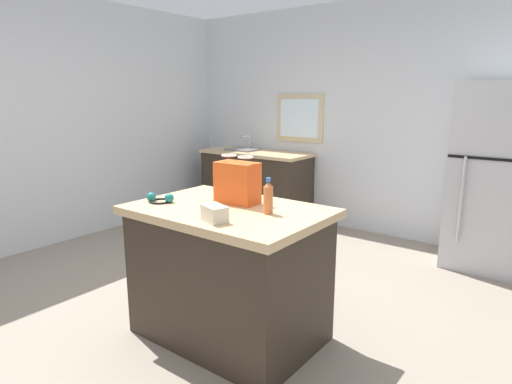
# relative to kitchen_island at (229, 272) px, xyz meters

# --- Properties ---
(ground) EXTENTS (6.41, 6.41, 0.00)m
(ground) POSITION_rel_kitchen_island_xyz_m (-0.17, 0.19, -0.46)
(ground) COLOR gray
(back_wall) EXTENTS (5.34, 0.13, 2.68)m
(back_wall) POSITION_rel_kitchen_island_xyz_m (-0.19, 2.84, 0.88)
(back_wall) COLOR silver
(back_wall) RESTS_ON ground
(left_wall) EXTENTS (0.10, 5.31, 2.68)m
(left_wall) POSITION_rel_kitchen_island_xyz_m (-2.84, 0.19, 0.88)
(left_wall) COLOR silver
(left_wall) RESTS_ON ground
(kitchen_island) EXTENTS (1.26, 0.86, 0.91)m
(kitchen_island) POSITION_rel_kitchen_island_xyz_m (0.00, 0.00, 0.00)
(kitchen_island) COLOR #33281E
(kitchen_island) RESTS_ON ground
(refrigerator) EXTENTS (0.72, 0.67, 1.75)m
(refrigerator) POSITION_rel_kitchen_island_xyz_m (1.16, 2.44, 0.41)
(refrigerator) COLOR #B7B7BC
(refrigerator) RESTS_ON ground
(sink_counter) EXTENTS (1.49, 0.61, 1.08)m
(sink_counter) POSITION_rel_kitchen_island_xyz_m (-1.66, 2.48, 0.00)
(sink_counter) COLOR #33281E
(sink_counter) RESTS_ON ground
(shopping_bag) EXTENTS (0.29, 0.17, 0.32)m
(shopping_bag) POSITION_rel_kitchen_island_xyz_m (-0.03, 0.13, 0.59)
(shopping_bag) COLOR #DB511E
(shopping_bag) RESTS_ON kitchen_island
(small_box) EXTENTS (0.19, 0.15, 0.09)m
(small_box) POSITION_rel_kitchen_island_xyz_m (0.15, -0.29, 0.50)
(small_box) COLOR beige
(small_box) RESTS_ON kitchen_island
(bottle) EXTENTS (0.06, 0.06, 0.22)m
(bottle) POSITION_rel_kitchen_island_xyz_m (0.29, 0.04, 0.55)
(bottle) COLOR #C66633
(bottle) RESTS_ON kitchen_island
(ear_defenders) EXTENTS (0.19, 0.19, 0.06)m
(ear_defenders) POSITION_rel_kitchen_island_xyz_m (-0.46, -0.17, 0.47)
(ear_defenders) COLOR black
(ear_defenders) RESTS_ON kitchen_island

